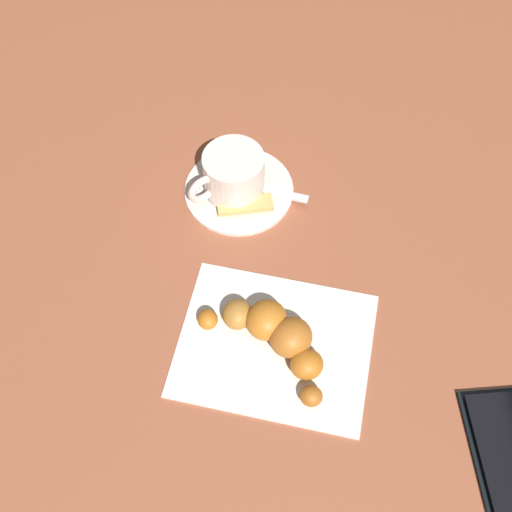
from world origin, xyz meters
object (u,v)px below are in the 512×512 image
object	(u,v)px
teaspoon	(241,184)
cell_phone	(512,464)
espresso_cup	(233,174)
croissant	(275,334)
saucer	(239,189)
sugar_packet	(245,205)
napkin	(276,344)

from	to	relation	value
teaspoon	cell_phone	world-z (taller)	teaspoon
espresso_cup	cell_phone	xyz separation A→B (m)	(-0.31, -0.24, -0.03)
croissant	cell_phone	distance (m)	0.24
saucer	sugar_packet	distance (m)	0.03
teaspoon	sugar_packet	xyz separation A→B (m)	(-0.03, -0.00, 0.00)
croissant	cell_phone	bearing A→B (deg)	-121.39
cell_phone	saucer	bearing A→B (deg)	37.33
napkin	cell_phone	size ratio (longest dim) A/B	1.33
saucer	cell_phone	size ratio (longest dim) A/B	0.88
espresso_cup	sugar_packet	bearing A→B (deg)	-153.80
sugar_packet	cell_phone	xyz separation A→B (m)	(-0.28, -0.23, -0.01)
teaspoon	napkin	size ratio (longest dim) A/B	0.64
sugar_packet	croissant	world-z (taller)	croissant
teaspoon	sugar_packet	world-z (taller)	teaspoon
espresso_cup	teaspoon	world-z (taller)	espresso_cup
teaspoon	napkin	bearing A→B (deg)	-170.75
napkin	croissant	world-z (taller)	croissant
croissant	cell_phone	xyz separation A→B (m)	(-0.13, -0.21, -0.01)
saucer	cell_phone	world-z (taller)	cell_phone
espresso_cup	napkin	size ratio (longest dim) A/B	0.45
teaspoon	sugar_packet	bearing A→B (deg)	-171.51
cell_phone	croissant	bearing A→B (deg)	58.61
sugar_packet	croissant	bearing A→B (deg)	-86.87
croissant	teaspoon	bearing A→B (deg)	9.13
espresso_cup	croissant	size ratio (longest dim) A/B	0.67
sugar_packet	napkin	xyz separation A→B (m)	(-0.16, -0.03, -0.01)
sugar_packet	napkin	distance (m)	0.17
teaspoon	napkin	world-z (taller)	teaspoon
saucer	sugar_packet	bearing A→B (deg)	-166.99
teaspoon	sugar_packet	distance (m)	0.03
saucer	croissant	distance (m)	0.19
napkin	cell_phone	distance (m)	0.24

